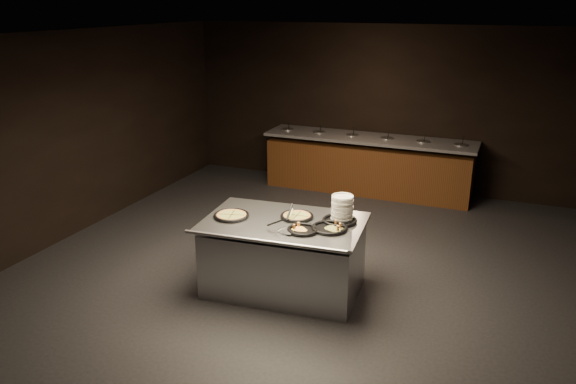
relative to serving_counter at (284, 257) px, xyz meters
name	(u,v)px	position (x,y,z in m)	size (l,w,h in m)	color
room	(294,165)	(-0.02, 0.34, 1.03)	(7.02, 8.02, 2.92)	black
salad_bar	(367,168)	(-0.02, 3.90, 0.02)	(3.70, 0.83, 1.18)	#4C2812
serving_counter	(284,257)	(0.00, 0.00, 0.00)	(1.92, 1.33, 0.88)	#ADAFB4
plate_stack	(342,208)	(0.61, 0.27, 0.60)	(0.25, 0.25, 0.30)	silver
pan_veggie_whole	(231,215)	(-0.62, -0.12, 0.47)	(0.42, 0.42, 0.04)	black
pan_cheese_whole	(297,216)	(0.10, 0.16, 0.47)	(0.39, 0.39, 0.04)	black
pan_cheese_slices_a	(340,220)	(0.60, 0.22, 0.47)	(0.40, 0.40, 0.04)	black
pan_cheese_slices_b	(303,230)	(0.31, -0.20, 0.47)	(0.35, 0.35, 0.04)	black
pan_veggie_slices	(329,228)	(0.56, -0.04, 0.47)	(0.40, 0.40, 0.04)	black
server_left	(291,212)	(0.04, 0.11, 0.53)	(0.11, 0.34, 0.16)	#ADAFB4
server_right	(279,226)	(0.07, -0.32, 0.53)	(0.32, 0.10, 0.15)	#ADAFB4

